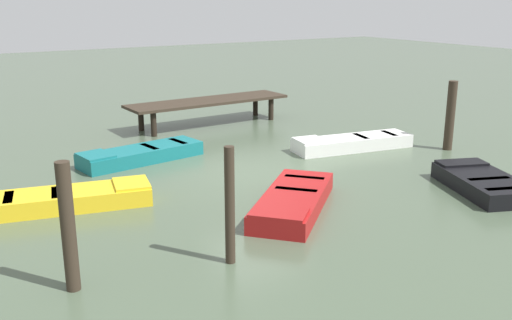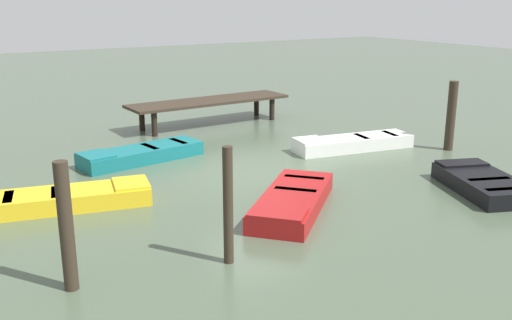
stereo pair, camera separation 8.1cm
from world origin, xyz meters
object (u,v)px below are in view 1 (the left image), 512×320
Objects in this scene: rowboat_black at (483,183)px; mooring_piling_far_right at (230,206)px; mooring_piling_near_right at (450,116)px; rowboat_red at (293,201)px; mooring_piling_far_left at (68,228)px; dock_segment at (208,103)px; rowboat_yellow at (71,198)px; rowboat_white at (352,143)px; rowboat_teal at (140,154)px.

mooring_piling_far_right is at bearing 112.66° from rowboat_black.
rowboat_black is 1.41× the size of mooring_piling_far_right.
rowboat_red is at bearing -165.96° from mooring_piling_near_right.
rowboat_black is 1.40× the size of mooring_piling_far_left.
mooring_piling_far_left is (-7.67, -10.06, 0.26)m from dock_segment.
mooring_piling_far_left reaches higher than rowboat_yellow.
rowboat_white is 1.83× the size of mooring_piling_near_right.
dock_segment is 1.65× the size of rowboat_yellow.
rowboat_yellow is at bearing 76.00° from mooring_piling_far_left.
rowboat_black is at bearing 1.48° from mooring_piling_far_right.
mooring_piling_near_right is 0.99× the size of mooring_piling_far_right.
dock_segment is at bearing 123.57° from mooring_piling_near_right.
rowboat_yellow and rowboat_teal have the same top height.
rowboat_red is (-2.47, -8.96, -0.62)m from dock_segment.
rowboat_teal is at bearing 62.98° from rowboat_black.
dock_segment is at bearing 64.73° from mooring_piling_far_right.
rowboat_yellow is 1.10× the size of rowboat_red.
mooring_piling_near_right is (4.75, -7.16, 0.24)m from dock_segment.
rowboat_black is at bearing 100.71° from rowboat_white.
rowboat_black is at bearing -79.79° from dock_segment.
rowboat_teal is 1.23× the size of rowboat_black.
rowboat_white is 1.82× the size of mooring_piling_far_right.
rowboat_teal is at bearing -9.87° from rowboat_white.
rowboat_teal and rowboat_black have the same top height.
rowboat_yellow is 5.07m from rowboat_red.
mooring_piling_near_right reaches higher than rowboat_yellow.
mooring_piling_far_left is (-9.96, 0.29, 0.88)m from rowboat_black.
rowboat_yellow and rowboat_red have the same top height.
rowboat_black is at bearing 123.22° from rowboat_teal.
rowboat_teal is 7.30m from mooring_piling_far_right.
rowboat_red and rowboat_white have the same top height.
mooring_piling_far_left reaches higher than rowboat_white.
rowboat_teal and rowboat_white have the same top height.
mooring_piling_near_right is at bearing 13.17° from mooring_piling_far_left.
rowboat_white is 4.81m from rowboat_black.
rowboat_black is 1.42× the size of mooring_piling_near_right.
mooring_piling_far_right is (-4.98, -10.54, 0.25)m from dock_segment.
rowboat_teal is (-1.49, 5.60, -0.00)m from rowboat_red.
rowboat_black is at bearing -1.68° from mooring_piling_far_left.
rowboat_teal is at bearing -117.31° from rowboat_red.
mooring_piling_near_right reaches higher than rowboat_black.
rowboat_white is at bearing 151.91° from rowboat_teal.
rowboat_red is at bearing 11.95° from mooring_piling_far_left.
dock_segment is 2.03× the size of rowboat_black.
rowboat_white is (2.20, -5.55, -0.63)m from dock_segment.
rowboat_yellow is 4.12m from mooring_piling_far_left.
rowboat_yellow is at bearing 175.00° from mooring_piling_near_right.
mooring_piling_far_right reaches higher than rowboat_black.
mooring_piling_near_right is at bearing 19.19° from mooring_piling_far_right.
mooring_piling_far_left is (-5.20, -1.10, 0.88)m from rowboat_red.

